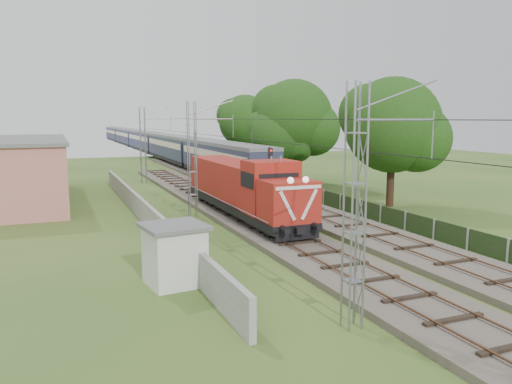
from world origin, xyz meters
name	(u,v)px	position (x,y,z in m)	size (l,w,h in m)	color
ground	(314,256)	(0.00, 0.00, 0.00)	(140.00, 140.00, 0.00)	#2F541F
track_main	(260,225)	(0.00, 7.00, 0.18)	(4.20, 70.00, 0.45)	#6B6054
track_side	(256,193)	(5.00, 20.00, 0.18)	(4.20, 80.00, 0.45)	#6B6054
catenary	(193,159)	(-2.95, 12.00, 4.05)	(3.31, 70.00, 8.00)	gray
boundary_wall	(142,210)	(-6.50, 12.00, 0.75)	(0.25, 40.00, 1.50)	#9E9E99
station_building	(13,170)	(-15.00, 24.00, 2.63)	(8.40, 20.40, 5.22)	tan
fence	(406,221)	(8.00, 3.00, 0.60)	(0.12, 32.00, 1.20)	black
locomotive	(243,187)	(0.00, 10.05, 2.21)	(2.95, 16.85, 4.28)	black
coach_rake	(145,140)	(5.00, 77.27, 2.63)	(3.19, 119.38, 3.69)	black
signal_post	(270,168)	(2.72, 11.71, 3.28)	(0.52, 0.41, 4.78)	black
relay_hut	(175,254)	(-7.40, -1.49, 1.28)	(2.77, 2.77, 2.54)	silver
tree_a	(394,126)	(12.57, 10.48, 6.25)	(7.72, 7.35, 10.01)	#362016
tree_b	(295,119)	(11.56, 25.45, 6.78)	(8.38, 7.98, 10.86)	#362016
tree_c	(281,134)	(9.93, 25.44, 5.21)	(6.44, 6.13, 8.35)	#362016
tree_d	(246,122)	(13.61, 44.98, 6.33)	(7.82, 7.45, 10.14)	#362016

